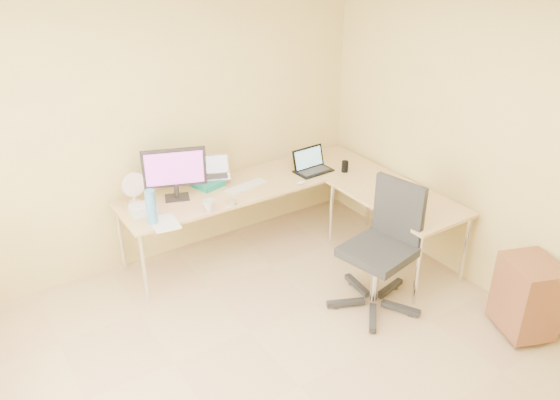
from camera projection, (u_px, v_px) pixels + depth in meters
floor at (300, 387)px, 4.03m from camera, size 4.50×4.50×0.00m
ceiling at (308, 13)px, 2.86m from camera, size 4.50×4.50×0.00m
wall_back at (162, 129)px, 5.12m from camera, size 4.50×0.00×4.50m
wall_right at (516, 160)px, 4.47m from camera, size 0.00×4.50×4.50m
desk_main at (254, 215)px, 5.60m from camera, size 2.65×0.70×0.73m
desk_return at (394, 230)px, 5.33m from camera, size 0.70×1.30×0.73m
monitor at (175, 174)px, 5.01m from camera, size 0.60×0.37×0.49m
book_stack at (205, 182)px, 5.37m from camera, size 0.31×0.37×0.05m
laptop_center at (214, 168)px, 5.36m from camera, size 0.38×0.34×0.20m
laptop_black at (314, 161)px, 5.61m from camera, size 0.39×0.29×0.24m
keyboard at (246, 186)px, 5.33m from camera, size 0.44×0.18×0.02m
mouse at (301, 183)px, 5.38m from camera, size 0.10×0.09×0.03m
mug at (209, 205)px, 4.89m from camera, size 0.12×0.12×0.10m
cd_stack at (232, 203)px, 5.01m from camera, size 0.14×0.14×0.03m
water_bottle at (151, 207)px, 4.64m from camera, size 0.11×0.11×0.30m
papers at (165, 223)px, 4.70m from camera, size 0.25×0.33×0.01m
white_box at (143, 209)px, 4.85m from camera, size 0.23×0.18×0.08m
desk_fan at (133, 189)px, 4.97m from camera, size 0.27×0.27×0.28m
black_cup at (345, 167)px, 5.63m from camera, size 0.07×0.07×0.12m
laptop_return at (401, 199)px, 4.86m from camera, size 0.41×0.37×0.22m
office_chair at (377, 256)px, 4.67m from camera, size 0.80×0.80×1.13m
cabinet at (527, 296)px, 4.41m from camera, size 0.50×0.55×0.62m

